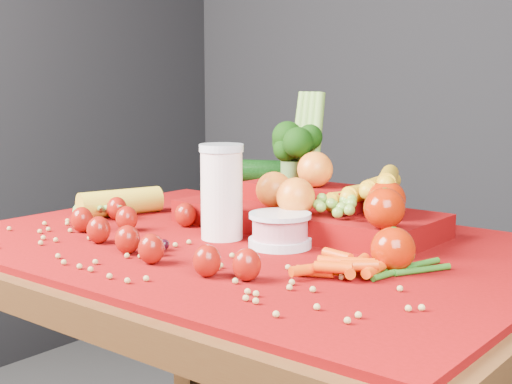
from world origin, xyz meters
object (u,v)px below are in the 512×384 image
Objects in this scene: milk_glass at (222,188)px; produce_mound at (315,200)px; table at (249,298)px; yogurt_bowl at (280,229)px.

produce_mound is at bearing 62.59° from milk_glass.
produce_mound is at bearing 77.69° from table.
table is at bearing 13.21° from milk_glass.
table is 6.31× the size of milk_glass.
table is at bearing -102.31° from produce_mound.
produce_mound reaches higher than yogurt_bowl.
milk_glass is at bearing -174.00° from yogurt_bowl.
yogurt_bowl is 0.19× the size of produce_mound.
produce_mound is (0.03, 0.16, 0.16)m from table.
table is 0.21m from milk_glass.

